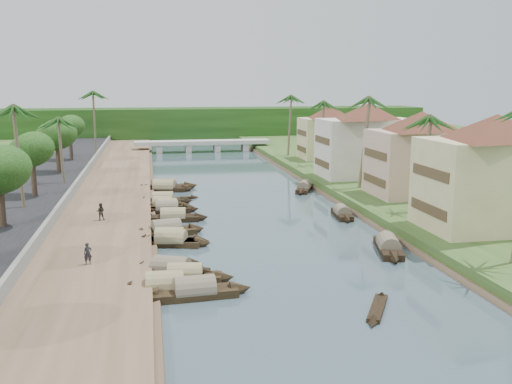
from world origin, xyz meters
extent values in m
plane|color=#3C505A|center=(0.00, 0.00, 0.00)|extent=(220.00, 220.00, 0.00)
cube|color=brown|center=(-16.00, 20.00, 0.40)|extent=(10.00, 180.00, 0.80)
cube|color=#284A1D|center=(19.00, 20.00, 0.60)|extent=(16.00, 180.00, 1.20)
cube|color=black|center=(-24.50, 20.00, 0.70)|extent=(8.00, 180.00, 1.40)
cube|color=slate|center=(-20.20, 20.00, 1.35)|extent=(0.40, 180.00, 1.10)
cube|color=#16350E|center=(0.00, 95.00, 4.00)|extent=(120.00, 4.00, 8.00)
cube|color=#16350E|center=(0.00, 100.00, 4.00)|extent=(120.00, 4.00, 8.00)
cube|color=#16350E|center=(0.00, 105.00, 4.00)|extent=(120.00, 4.00, 8.00)
cube|color=#ADACA2|center=(0.00, 72.00, 2.00)|extent=(28.00, 4.00, 0.80)
cube|color=#ADACA2|center=(-9.00, 72.00, 0.90)|extent=(1.20, 3.50, 1.80)
cube|color=#ADACA2|center=(-3.00, 72.00, 0.90)|extent=(1.20, 3.50, 1.80)
cube|color=#ADACA2|center=(3.00, 72.00, 0.90)|extent=(1.20, 3.50, 1.80)
cube|color=#ADACA2|center=(9.00, 72.00, 0.90)|extent=(1.20, 3.50, 1.80)
cube|color=beige|center=(19.00, -2.00, 5.20)|extent=(12.00, 8.00, 8.00)
pyramid|color=brown|center=(19.00, -2.00, 10.30)|extent=(14.85, 14.85, 2.20)
cube|color=#493722|center=(12.95, -2.00, 3.20)|extent=(0.10, 6.40, 0.90)
cube|color=#493722|center=(12.95, -2.00, 6.40)|extent=(0.10, 6.40, 0.90)
cube|color=tan|center=(20.00, 14.00, 4.95)|extent=(11.00, 8.00, 7.50)
pyramid|color=brown|center=(20.00, 14.00, 9.80)|extent=(14.11, 14.11, 2.20)
cube|color=#493722|center=(14.45, 14.00, 3.08)|extent=(0.10, 6.40, 0.90)
cube|color=#493722|center=(14.45, 14.00, 6.08)|extent=(0.10, 6.40, 0.90)
cube|color=silver|center=(19.00, 28.00, 5.20)|extent=(13.00, 8.00, 8.00)
pyramid|color=brown|center=(19.00, 28.00, 10.30)|extent=(15.59, 15.59, 2.20)
cube|color=#493722|center=(12.45, 28.00, 3.20)|extent=(0.10, 6.40, 0.90)
cube|color=#493722|center=(12.45, 28.00, 6.40)|extent=(0.10, 6.40, 0.90)
cube|color=beige|center=(20.00, 48.00, 4.70)|extent=(10.00, 7.00, 7.00)
pyramid|color=brown|center=(20.00, 48.00, 9.30)|extent=(12.62, 12.62, 2.20)
cube|color=#493722|center=(14.95, 48.00, 2.95)|extent=(0.10, 5.60, 0.90)
cube|color=#493722|center=(14.95, 48.00, 5.75)|extent=(0.10, 5.60, 0.90)
cube|color=black|center=(-8.23, -11.10, 0.20)|extent=(5.77, 2.15, 0.70)
cone|color=black|center=(-5.09, -10.88, 0.28)|extent=(1.73, 1.70, 1.77)
cone|color=black|center=(-11.37, -11.32, 0.28)|extent=(1.73, 1.70, 1.77)
cylinder|color=#736656|center=(-8.23, -11.10, 0.58)|extent=(4.44, 2.13, 1.83)
cube|color=black|center=(-10.16, -9.94, 0.20)|extent=(5.36, 2.07, 0.70)
cone|color=black|center=(-7.22, -10.05, 0.28)|extent=(1.61, 1.75, 1.87)
cone|color=black|center=(-13.11, -9.84, 0.28)|extent=(1.61, 1.75, 1.87)
cylinder|color=#9B8B62|center=(-10.16, -9.94, 0.58)|extent=(4.12, 2.11, 1.97)
cube|color=black|center=(-8.67, -7.93, 0.20)|extent=(5.37, 2.44, 0.70)
cone|color=black|center=(-5.83, -8.40, 0.28)|extent=(1.70, 1.67, 1.62)
cone|color=black|center=(-11.50, -7.47, 0.28)|extent=(1.70, 1.67, 1.62)
cylinder|color=#9B8B62|center=(-8.67, -7.93, 0.58)|extent=(4.17, 2.30, 1.68)
cube|color=black|center=(-9.60, -6.38, 0.20)|extent=(5.76, 3.90, 0.70)
cone|color=black|center=(-6.81, -7.65, 0.28)|extent=(2.10, 2.10, 1.76)
cone|color=black|center=(-12.40, -5.10, 0.28)|extent=(2.10, 2.10, 1.76)
cylinder|color=#736656|center=(-9.60, -6.38, 0.58)|extent=(4.60, 3.42, 1.83)
cube|color=black|center=(-9.19, 1.73, 0.20)|extent=(5.34, 3.20, 0.70)
cone|color=black|center=(-6.51, 0.86, 0.28)|extent=(1.87, 1.92, 1.71)
cone|color=black|center=(-11.86, 2.60, 0.28)|extent=(1.87, 1.92, 1.71)
cylinder|color=#9B8B62|center=(-9.19, 1.73, 0.58)|extent=(4.23, 2.89, 1.78)
cube|color=black|center=(-9.41, 1.84, 0.20)|extent=(5.42, 2.83, 0.70)
cone|color=black|center=(-6.58, 1.36, 0.28)|extent=(1.81, 2.02, 1.95)
cone|color=black|center=(-12.23, 2.33, 0.28)|extent=(1.81, 2.02, 1.95)
cylinder|color=#9B8B62|center=(-9.41, 1.84, 0.58)|extent=(4.23, 2.71, 2.07)
cube|color=black|center=(-9.59, 5.26, 0.20)|extent=(5.70, 3.03, 0.70)
cone|color=black|center=(-6.64, 5.88, 0.28)|extent=(1.91, 2.04, 1.92)
cone|color=black|center=(-12.53, 4.63, 0.28)|extent=(1.91, 2.04, 1.92)
cylinder|color=#736656|center=(-9.59, 5.26, 0.58)|extent=(4.47, 2.84, 2.02)
cube|color=black|center=(-8.72, 10.90, 0.20)|extent=(5.46, 2.13, 0.70)
cone|color=black|center=(-5.77, 10.65, 0.28)|extent=(1.66, 1.64, 1.68)
cone|color=black|center=(-11.67, 11.16, 0.28)|extent=(1.66, 1.64, 1.68)
cylinder|color=#9B8B62|center=(-8.72, 10.90, 0.58)|extent=(4.21, 2.09, 1.75)
cube|color=black|center=(-9.18, 15.88, 0.20)|extent=(4.54, 1.92, 0.70)
cone|color=black|center=(-6.72, 16.02, 0.28)|extent=(1.40, 1.57, 1.63)
cone|color=black|center=(-11.65, 15.73, 0.28)|extent=(1.40, 1.57, 1.63)
cylinder|color=#9B8B62|center=(-9.18, 15.88, 0.58)|extent=(3.50, 1.92, 1.73)
cube|color=black|center=(-9.21, 15.00, 0.20)|extent=(5.20, 1.74, 0.70)
cone|color=black|center=(-6.36, 14.89, 0.28)|extent=(1.52, 1.44, 1.55)
cone|color=black|center=(-12.07, 15.12, 0.28)|extent=(1.52, 1.44, 1.55)
cylinder|color=#736656|center=(-9.21, 15.00, 0.58)|extent=(3.99, 1.75, 1.59)
cube|color=black|center=(-9.56, 17.63, 0.20)|extent=(4.81, 3.02, 0.70)
cone|color=black|center=(-7.18, 16.73, 0.28)|extent=(1.71, 1.73, 1.50)
cone|color=black|center=(-11.94, 18.53, 0.28)|extent=(1.71, 1.73, 1.50)
cylinder|color=#9B8B62|center=(-9.56, 17.63, 0.58)|extent=(3.82, 2.70, 1.56)
cube|color=black|center=(-9.56, 19.92, 0.20)|extent=(5.28, 2.25, 0.70)
cone|color=black|center=(-6.72, 19.64, 0.28)|extent=(1.64, 1.72, 1.75)
cone|color=black|center=(-12.39, 20.20, 0.28)|extent=(1.64, 1.72, 1.75)
cylinder|color=#9B8B62|center=(-9.56, 19.92, 0.58)|extent=(4.08, 2.20, 1.83)
cube|color=black|center=(-9.18, 29.18, 0.20)|extent=(7.03, 2.91, 0.70)
cone|color=black|center=(-5.44, 29.76, 0.28)|extent=(2.16, 1.98, 1.93)
cone|color=black|center=(-12.93, 28.61, 0.28)|extent=(2.16, 1.98, 1.93)
cylinder|color=#736656|center=(-9.18, 29.18, 0.58)|extent=(5.45, 2.74, 1.97)
cube|color=black|center=(-9.18, 28.21, 0.20)|extent=(5.99, 3.16, 0.70)
cone|color=black|center=(-6.09, 27.45, 0.28)|extent=(2.00, 2.02, 1.86)
cone|color=black|center=(-12.26, 28.96, 0.28)|extent=(2.00, 2.02, 1.86)
cylinder|color=#9B8B62|center=(-9.18, 28.21, 0.58)|extent=(4.70, 2.91, 1.93)
cube|color=black|center=(8.76, -3.44, 0.20)|extent=(3.16, 6.27, 0.70)
cone|color=black|center=(9.59, -0.19, 0.28)|extent=(1.92, 2.04, 1.74)
cone|color=black|center=(7.92, -6.68, 0.28)|extent=(1.92, 2.04, 1.74)
cylinder|color=#736656|center=(8.76, -3.44, 0.58)|extent=(2.87, 4.90, 1.78)
cube|color=black|center=(9.07, 9.35, 0.20)|extent=(1.94, 4.74, 0.70)
cone|color=black|center=(9.34, 11.90, 0.28)|extent=(1.45, 1.46, 1.47)
cone|color=black|center=(8.80, 6.80, 0.28)|extent=(1.45, 1.46, 1.47)
cylinder|color=#736656|center=(9.07, 9.35, 0.58)|extent=(1.88, 3.66, 1.52)
cube|color=black|center=(9.17, 24.88, 0.20)|extent=(3.65, 5.59, 0.70)
cone|color=black|center=(10.41, 27.63, 0.28)|extent=(1.91, 1.98, 1.58)
cone|color=black|center=(7.93, 22.12, 0.28)|extent=(1.91, 1.98, 1.58)
cylinder|color=#736656|center=(9.17, 24.88, 0.58)|extent=(3.18, 4.45, 1.62)
cube|color=black|center=(2.86, -15.38, 0.10)|extent=(2.84, 4.22, 0.35)
cone|color=black|center=(4.07, -13.23, 0.10)|extent=(1.23, 1.35, 0.80)
cone|color=black|center=(1.65, -17.54, 0.10)|extent=(1.23, 1.35, 0.80)
cube|color=black|center=(-9.65, -3.76, 0.10)|extent=(3.82, 1.26, 0.35)
cone|color=black|center=(-7.55, -4.00, 0.10)|extent=(1.03, 0.94, 0.83)
cone|color=black|center=(-11.75, -3.52, 0.10)|extent=(1.03, 0.94, 0.83)
cube|color=black|center=(-7.68, 22.10, 0.10)|extent=(4.00, 1.63, 0.35)
cone|color=black|center=(-5.53, 22.58, 0.10)|extent=(1.13, 0.98, 0.78)
cone|color=black|center=(-9.83, 21.61, 0.10)|extent=(1.13, 0.98, 0.78)
cylinder|color=brown|center=(16.00, 5.76, 6.02)|extent=(1.46, 0.36, 9.62)
sphere|color=#1F4D19|center=(16.00, 5.76, 10.65)|extent=(3.20, 3.20, 3.20)
cylinder|color=brown|center=(15.00, 19.52, 6.81)|extent=(1.38, 0.36, 11.20)
sphere|color=#1F4D19|center=(15.00, 19.52, 12.19)|extent=(3.20, 3.20, 3.20)
cylinder|color=brown|center=(16.00, 39.87, 6.26)|extent=(0.71, 0.36, 10.12)
sphere|color=#1F4D19|center=(16.00, 39.87, 11.11)|extent=(3.20, 3.20, 3.20)
cylinder|color=brown|center=(-24.00, 14.18, 6.62)|extent=(0.69, 0.36, 10.45)
sphere|color=#1F4D19|center=(-24.00, 14.18, 11.63)|extent=(3.20, 3.20, 3.20)
cylinder|color=brown|center=(-22.00, 28.98, 5.56)|extent=(0.62, 0.36, 8.32)
sphere|color=#1F4D19|center=(-22.00, 28.98, 9.55)|extent=(3.20, 3.20, 3.20)
cylinder|color=brown|center=(14.00, 53.41, 6.59)|extent=(0.88, 0.36, 10.79)
sphere|color=#1F4D19|center=(14.00, 53.41, 11.77)|extent=(3.20, 3.20, 3.20)
cylinder|color=brown|center=(-20.50, 59.29, 7.06)|extent=(0.36, 0.36, 11.32)
sphere|color=#1F4D19|center=(-20.50, 59.29, 12.50)|extent=(3.20, 3.20, 3.20)
cylinder|color=#4E3A2C|center=(-24.00, 5.77, 3.11)|extent=(0.60, 0.60, 3.50)
cylinder|color=#4E3A2C|center=(-24.00, 20.57, 3.17)|extent=(0.60, 0.60, 3.62)
ellipsoid|color=#16350E|center=(-24.00, 20.57, 6.62)|extent=(4.46, 4.46, 3.67)
cylinder|color=#4E3A2C|center=(-24.00, 38.84, 3.21)|extent=(0.60, 0.60, 3.70)
ellipsoid|color=#16350E|center=(-24.00, 38.84, 6.74)|extent=(5.11, 5.11, 4.20)
cylinder|color=#4E3A2C|center=(-24.00, 52.97, 3.24)|extent=(0.60, 0.60, 3.77)
ellipsoid|color=#16350E|center=(-24.00, 52.97, 6.84)|extent=(4.43, 4.43, 3.64)
cylinder|color=#4E3A2C|center=(24.00, 30.71, 2.80)|extent=(0.60, 0.60, 3.27)
ellipsoid|color=#16350E|center=(24.00, 30.71, 5.93)|extent=(4.97, 4.97, 4.09)
imported|color=black|center=(-15.63, -5.00, 1.62)|extent=(0.68, 0.55, 1.64)
imported|color=#2D271F|center=(-15.83, 9.31, 1.65)|extent=(0.84, 0.66, 1.70)
camera|label=1|loc=(-10.84, -47.14, 13.92)|focal=40.00mm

